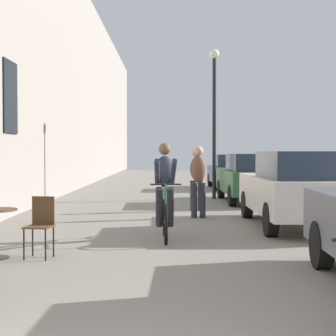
{
  "coord_description": "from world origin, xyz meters",
  "views": [
    {
      "loc": [
        0.51,
        -2.58,
        1.55
      ],
      "look_at": [
        0.55,
        13.45,
        1.08
      ],
      "focal_mm": 59.85,
      "sensor_mm": 36.0,
      "label": 1
    }
  ],
  "objects": [
    {
      "name": "cafe_chair_far_toward_wall",
      "position": [
        -1.35,
        5.58,
        0.52
      ],
      "size": [
        0.43,
        0.43,
        0.89
      ],
      "color": "black",
      "rests_on": "ground_plane"
    },
    {
      "name": "pedestrian_mid",
      "position": [
        1.27,
        12.11,
        0.91
      ],
      "size": [
        0.36,
        0.27,
        1.62
      ],
      "color": "#26262D",
      "rests_on": "ground_plane"
    },
    {
      "name": "cyclist_on_bicycle",
      "position": [
        0.46,
        7.41,
        0.81
      ],
      "size": [
        0.52,
        1.76,
        1.74
      ],
      "color": "black",
      "rests_on": "ground_plane"
    },
    {
      "name": "street_lamp",
      "position": [
        2.03,
        15.75,
        3.11
      ],
      "size": [
        0.32,
        0.32,
        4.9
      ],
      "color": "black",
      "rests_on": "ground_plane"
    },
    {
      "name": "parked_car_fourth",
      "position": [
        3.16,
        20.8,
        0.74
      ],
      "size": [
        1.74,
        4.05,
        1.44
      ],
      "color": "#384C84",
      "rests_on": "ground_plane"
    },
    {
      "name": "parked_car_third",
      "position": [
        3.1,
        14.5,
        0.77
      ],
      "size": [
        1.84,
        4.22,
        1.49
      ],
      "color": "#23512D",
      "rests_on": "ground_plane"
    },
    {
      "name": "parked_car_second",
      "position": [
        3.2,
        8.91,
        0.81
      ],
      "size": [
        1.88,
        4.39,
        1.56
      ],
      "color": "beige",
      "rests_on": "ground_plane"
    },
    {
      "name": "pedestrian_near",
      "position": [
        1.22,
        10.46,
        0.94
      ],
      "size": [
        0.35,
        0.26,
        1.68
      ],
      "color": "#26262D",
      "rests_on": "ground_plane"
    },
    {
      "name": "building_facade_left",
      "position": [
        -3.45,
        14.0,
        4.42
      ],
      "size": [
        0.54,
        68.0,
        8.84
      ],
      "color": "gray",
      "rests_on": "ground_plane"
    }
  ]
}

